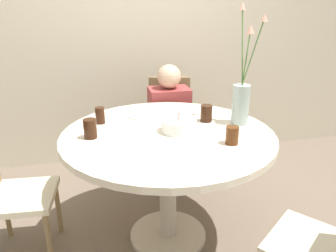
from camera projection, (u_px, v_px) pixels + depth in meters
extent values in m
plane|color=#6B5B4C|center=(168.00, 236.00, 2.28)|extent=(16.00, 16.00, 0.00)
cube|color=beige|center=(136.00, 28.00, 3.07)|extent=(8.00, 0.05, 2.60)
cylinder|color=beige|center=(168.00, 135.00, 2.01)|extent=(1.30, 1.30, 0.04)
cylinder|color=#B7AD99|center=(168.00, 188.00, 2.14)|extent=(0.11, 0.11, 0.71)
cylinder|color=#B7AD99|center=(168.00, 234.00, 2.27)|extent=(0.52, 0.52, 0.03)
cube|color=beige|center=(169.00, 133.00, 2.99)|extent=(0.48, 0.48, 0.04)
cube|color=olive|center=(169.00, 101.00, 3.07)|extent=(0.38, 0.12, 0.46)
cylinder|color=olive|center=(150.00, 163.00, 2.90)|extent=(0.03, 0.03, 0.39)
cylinder|color=olive|center=(188.00, 163.00, 2.90)|extent=(0.03, 0.03, 0.39)
cylinder|color=olive|center=(152.00, 147.00, 3.22)|extent=(0.03, 0.03, 0.39)
cylinder|color=olive|center=(186.00, 147.00, 3.22)|extent=(0.03, 0.03, 0.39)
cube|color=beige|center=(21.00, 197.00, 2.00)|extent=(0.43, 0.43, 0.04)
cylinder|color=olive|center=(49.00, 241.00, 1.95)|extent=(0.03, 0.03, 0.39)
cylinder|color=olive|center=(58.00, 208.00, 2.26)|extent=(0.03, 0.03, 0.39)
cylinder|color=olive|center=(6.00, 212.00, 2.21)|extent=(0.03, 0.03, 0.39)
cube|color=beige|center=(313.00, 247.00, 1.59)|extent=(0.56, 0.56, 0.04)
cylinder|color=olive|center=(286.00, 248.00, 1.89)|extent=(0.03, 0.03, 0.39)
cylinder|color=white|center=(179.00, 126.00, 2.00)|extent=(0.22, 0.22, 0.07)
cylinder|color=#E54C4C|center=(179.00, 116.00, 1.98)|extent=(0.01, 0.01, 0.04)
cylinder|color=#9EB2AD|center=(241.00, 104.00, 2.11)|extent=(0.11, 0.11, 0.26)
cylinder|color=#4C7538|center=(246.00, 57.00, 2.05)|extent=(0.08, 0.10, 0.34)
cone|color=#E0997F|center=(251.00, 29.00, 2.04)|extent=(0.05, 0.05, 0.06)
cylinder|color=#4C7538|center=(242.00, 46.00, 2.04)|extent=(0.03, 0.14, 0.47)
cone|color=#E0997F|center=(243.00, 6.00, 2.02)|extent=(0.04, 0.04, 0.05)
cylinder|color=#4C7538|center=(253.00, 52.00, 2.00)|extent=(0.12, 0.01, 0.41)
cone|color=#E0997F|center=(265.00, 18.00, 1.94)|extent=(0.04, 0.04, 0.04)
cylinder|color=silver|center=(142.00, 115.00, 2.29)|extent=(0.20, 0.20, 0.01)
cylinder|color=#51280F|center=(232.00, 135.00, 1.82)|extent=(0.07, 0.07, 0.10)
cylinder|color=#33190C|center=(206.00, 113.00, 2.17)|extent=(0.08, 0.08, 0.11)
cylinder|color=#33190C|center=(100.00, 115.00, 2.13)|extent=(0.06, 0.06, 0.11)
cylinder|color=#33190C|center=(90.00, 129.00, 1.90)|extent=(0.08, 0.08, 0.11)
cube|color=#383333|center=(169.00, 156.00, 2.98)|extent=(0.31, 0.24, 0.43)
cube|color=#993838|center=(169.00, 112.00, 2.83)|extent=(0.34, 0.24, 0.42)
sphere|color=#D1A889|center=(169.00, 77.00, 2.72)|extent=(0.20, 0.20, 0.20)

